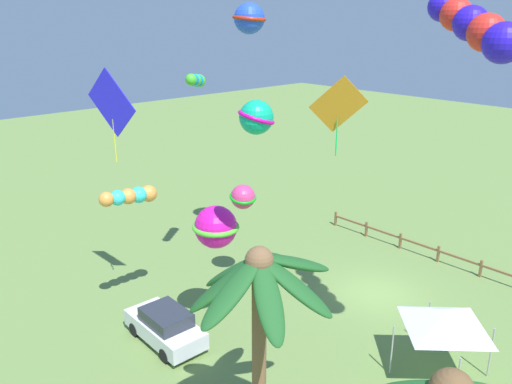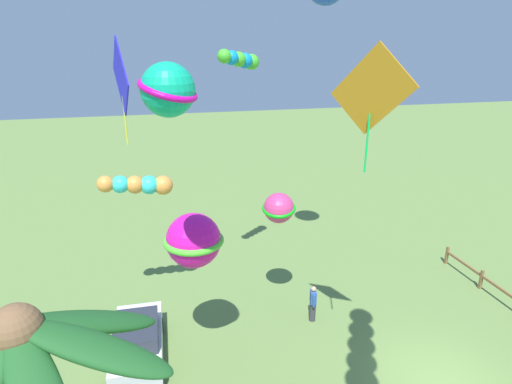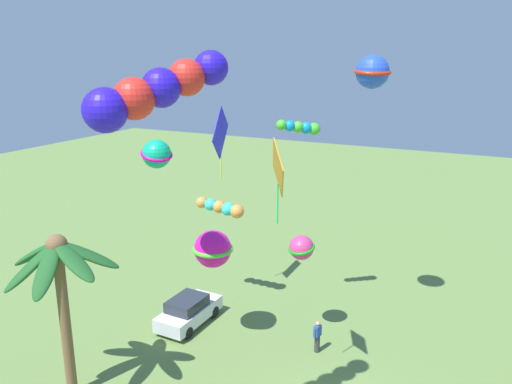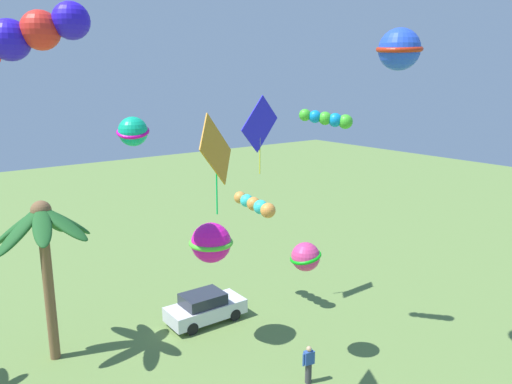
% 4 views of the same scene
% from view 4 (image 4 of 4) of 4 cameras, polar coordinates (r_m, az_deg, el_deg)
% --- Properties ---
extents(palm_tree_1, '(4.29, 4.75, 7.03)m').
position_cam_4_polar(palm_tree_1, '(22.30, -23.10, -4.70)').
color(palm_tree_1, brown).
rests_on(palm_tree_1, ground).
extents(parked_car_0, '(3.94, 1.82, 1.51)m').
position_cam_4_polar(parked_car_0, '(25.53, -5.84, -12.97)').
color(parked_car_0, silver).
rests_on(parked_car_0, ground).
extents(spectator_1, '(0.54, 0.31, 1.59)m').
position_cam_4_polar(spectator_1, '(20.99, 6.02, -18.96)').
color(spectator_1, '#38383D').
rests_on(spectator_1, ground).
extents(kite_tube_0, '(0.87, 2.79, 0.97)m').
position_cam_4_polar(kite_tube_0, '(24.98, -0.07, -1.45)').
color(kite_tube_0, '#ED943E').
extents(kite_tube_1, '(1.70, 1.85, 0.82)m').
position_cam_4_polar(kite_tube_1, '(21.59, 8.19, 8.28)').
color(kite_tube_1, green).
extents(kite_ball_2, '(1.72, 1.71, 1.14)m').
position_cam_4_polar(kite_ball_2, '(19.91, -13.87, 6.73)').
color(kite_ball_2, '#0FB383').
extents(kite_diamond_3, '(2.00, 1.32, 3.27)m').
position_cam_4_polar(kite_diamond_3, '(15.84, -4.58, 4.68)').
color(kite_diamond_3, orange).
extents(kite_diamond_4, '(2.73, 0.66, 3.90)m').
position_cam_4_polar(kite_diamond_4, '(24.81, 0.44, 7.65)').
color(kite_diamond_4, '#2520E2').
extents(kite_ball_5, '(1.69, 1.69, 1.19)m').
position_cam_4_polar(kite_ball_5, '(20.62, 5.68, -7.36)').
color(kite_ball_5, '#DB397F').
extents(kite_tube_6, '(3.71, 2.48, 2.02)m').
position_cam_4_polar(kite_tube_6, '(14.49, -27.05, 14.96)').
color(kite_tube_6, '#2714DA').
extents(kite_ball_7, '(2.67, 2.67, 1.75)m').
position_cam_4_polar(kite_ball_7, '(21.86, -5.15, -5.78)').
color(kite_ball_7, '#E614A3').
extents(kite_ball_8, '(2.34, 2.34, 1.51)m').
position_cam_4_polar(kite_ball_8, '(19.36, 16.05, 15.39)').
color(kite_ball_8, blue).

